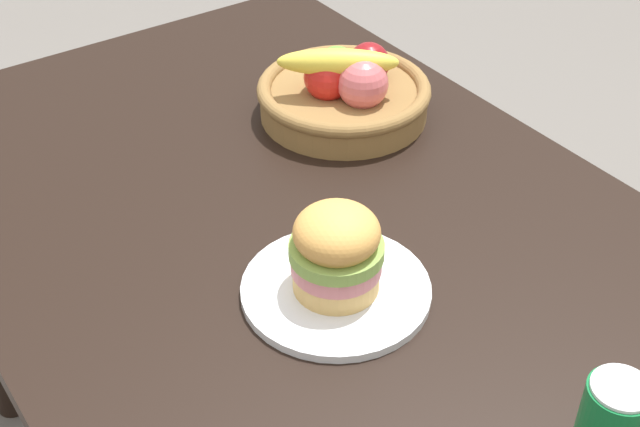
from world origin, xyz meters
TOP-DOWN VIEW (x-y plane):
  - dining_table at (0.00, 0.00)m, footprint 1.40×0.90m
  - plate at (0.14, -0.05)m, footprint 0.25×0.25m
  - sandwich at (0.14, -0.05)m, footprint 0.12×0.12m
  - fruit_basket at (-0.21, 0.22)m, footprint 0.29×0.29m

SIDE VIEW (x-z plane):
  - dining_table at x=0.00m, z-range 0.27..1.02m
  - plate at x=0.14m, z-range 0.75..0.76m
  - fruit_basket at x=-0.21m, z-range 0.73..0.87m
  - sandwich at x=0.14m, z-range 0.76..0.88m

